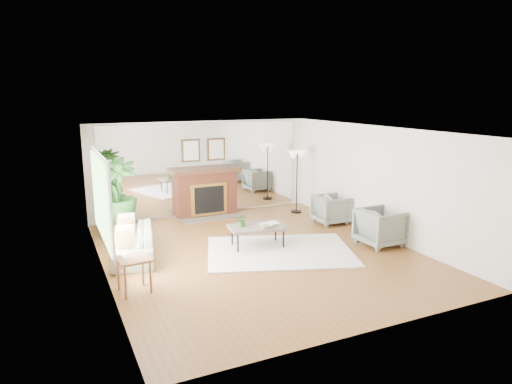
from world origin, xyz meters
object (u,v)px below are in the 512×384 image
fireplace (207,191)px  potted_ficus (117,196)px  armchair_back (331,209)px  sofa (133,243)px  side_table (134,263)px  floor_lamp (297,160)px  coffee_table (258,228)px  armchair_front (381,227)px

fireplace → potted_ficus: bearing=-158.9°
fireplace → armchair_back: 3.30m
armchair_back → potted_ficus: bearing=80.6°
sofa → side_table: bearing=1.7°
side_table → floor_lamp: bearing=34.1°
coffee_table → side_table: side_table is taller
armchair_front → side_table: armchair_front is taller
fireplace → armchair_front: bearing=-56.1°
armchair_front → floor_lamp: (-0.26, 3.17, 1.06)m
coffee_table → fireplace: bearing=92.4°
coffee_table → armchair_back: (2.48, 0.91, -0.08)m
armchair_back → potted_ficus: size_ratio=0.44×
fireplace → side_table: 4.87m
armchair_front → side_table: (-5.25, -0.21, 0.09)m
potted_ficus → fireplace: bearing=21.1°
coffee_table → side_table: size_ratio=2.16×
armchair_front → potted_ficus: 5.84m
coffee_table → side_table: bearing=-157.4°
fireplace → armchair_front: 4.67m
sofa → armchair_front: size_ratio=2.25×
coffee_table → armchair_front: 2.65m
fireplace → armchair_back: fireplace is taller
sofa → armchair_front: armchair_front is taller
sofa → potted_ficus: bearing=-167.1°
floor_lamp → armchair_front: bearing=-85.4°
armchair_back → side_table: bearing=114.3°
sofa → side_table: (-0.28, -1.71, 0.20)m
coffee_table → side_table: (-2.77, -1.16, 0.06)m
armchair_back → sofa: bearing=96.9°
fireplace → sofa: bearing=-135.0°
fireplace → coffee_table: fireplace is taller
sofa → armchair_front: bearing=84.2°
armchair_front → potted_ficus: bearing=58.1°
coffee_table → armchair_front: (2.48, -0.95, -0.04)m
sofa → floor_lamp: (4.71, 1.66, 1.17)m
potted_ficus → sofa: bearing=-88.1°
sofa → fireplace: bearing=146.0°
floor_lamp → side_table: bearing=-145.9°
coffee_table → floor_lamp: bearing=45.0°
coffee_table → potted_ficus: 3.27m
armchair_front → potted_ficus: (-5.02, 2.94, 0.56)m
coffee_table → sofa: (-2.50, 0.55, -0.15)m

